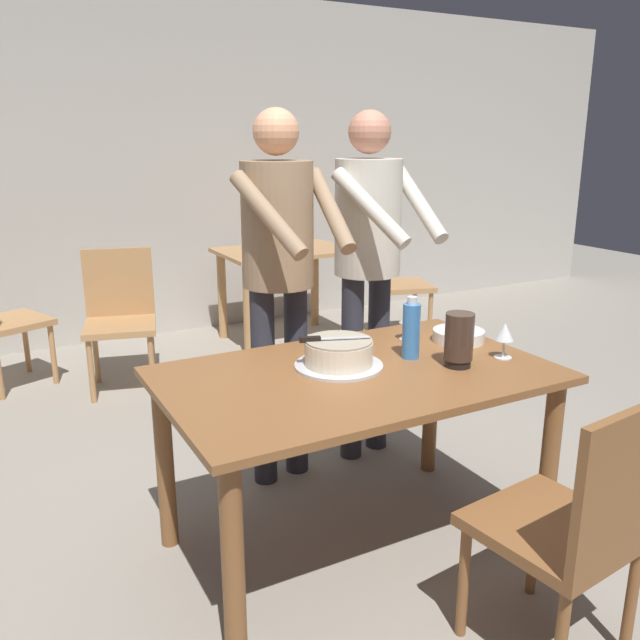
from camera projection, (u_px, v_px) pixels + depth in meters
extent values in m
plane|color=gray|center=(354.00, 545.00, 2.67)|extent=(14.00, 14.00, 0.00)
cube|color=#BCB7AD|center=(134.00, 169.00, 5.17)|extent=(10.00, 0.12, 2.70)
cube|color=brown|center=(357.00, 375.00, 2.47)|extent=(1.46, 0.89, 0.03)
cylinder|color=brown|center=(233.00, 568.00, 1.96)|extent=(0.07, 0.07, 0.72)
cylinder|color=brown|center=(549.00, 467.00, 2.55)|extent=(0.07, 0.07, 0.72)
cylinder|color=brown|center=(165.00, 463.00, 2.59)|extent=(0.07, 0.07, 0.72)
cylinder|color=brown|center=(431.00, 402.00, 3.18)|extent=(0.07, 0.07, 0.72)
cylinder|color=silver|center=(339.00, 366.00, 2.51)|extent=(0.34, 0.34, 0.01)
cylinder|color=beige|center=(339.00, 353.00, 2.50)|extent=(0.26, 0.26, 0.09)
cylinder|color=#A49984|center=(339.00, 341.00, 2.48)|extent=(0.25, 0.25, 0.01)
cube|color=silver|center=(344.00, 338.00, 2.48)|extent=(0.19, 0.09, 0.00)
cube|color=black|center=(310.00, 339.00, 2.47)|extent=(0.08, 0.05, 0.02)
cylinder|color=white|center=(458.00, 340.00, 2.83)|extent=(0.22, 0.22, 0.01)
cylinder|color=white|center=(458.00, 338.00, 2.83)|extent=(0.22, 0.22, 0.01)
cylinder|color=white|center=(458.00, 336.00, 2.82)|extent=(0.22, 0.22, 0.01)
cylinder|color=white|center=(459.00, 333.00, 2.82)|extent=(0.22, 0.22, 0.01)
cylinder|color=white|center=(459.00, 331.00, 2.82)|extent=(0.22, 0.22, 0.01)
cylinder|color=silver|center=(503.00, 357.00, 2.62)|extent=(0.07, 0.07, 0.00)
cylinder|color=silver|center=(503.00, 348.00, 2.61)|extent=(0.01, 0.01, 0.07)
cone|color=silver|center=(505.00, 332.00, 2.59)|extent=(0.08, 0.08, 0.07)
cylinder|color=silver|center=(407.00, 339.00, 2.86)|extent=(0.07, 0.07, 0.00)
cylinder|color=silver|center=(407.00, 331.00, 2.85)|extent=(0.01, 0.01, 0.07)
cone|color=silver|center=(408.00, 315.00, 2.83)|extent=(0.08, 0.08, 0.07)
cylinder|color=#387AC6|center=(411.00, 331.00, 2.59)|extent=(0.07, 0.07, 0.22)
cylinder|color=silver|center=(412.00, 300.00, 2.56)|extent=(0.04, 0.04, 0.03)
cylinder|color=black|center=(458.00, 362.00, 2.52)|extent=(0.10, 0.10, 0.03)
cylinder|color=#3F2D23|center=(459.00, 336.00, 2.49)|extent=(0.11, 0.11, 0.18)
cylinder|color=#2D2D38|center=(296.00, 380.00, 3.15)|extent=(0.11, 0.11, 0.95)
cylinder|color=#2D2D38|center=(264.00, 388.00, 3.05)|extent=(0.11, 0.11, 0.95)
cylinder|color=#997A5B|center=(277.00, 225.00, 2.90)|extent=(0.32, 0.32, 0.55)
sphere|color=tan|center=(276.00, 132.00, 2.79)|extent=(0.20, 0.20, 0.20)
cylinder|color=#997A5B|center=(330.00, 210.00, 2.82)|extent=(0.11, 0.42, 0.34)
cylinder|color=#997A5B|center=(268.00, 214.00, 2.65)|extent=(0.20, 0.41, 0.34)
cylinder|color=#2D2D38|center=(378.00, 362.00, 3.40)|extent=(0.11, 0.11, 0.95)
cylinder|color=#2D2D38|center=(352.00, 369.00, 3.29)|extent=(0.11, 0.11, 0.95)
cylinder|color=beige|center=(368.00, 218.00, 3.15)|extent=(0.32, 0.32, 0.55)
sphere|color=tan|center=(370.00, 132.00, 3.04)|extent=(0.20, 0.20, 0.20)
cylinder|color=beige|center=(419.00, 203.00, 3.08)|extent=(0.08, 0.42, 0.34)
cylinder|color=beige|center=(371.00, 208.00, 2.90)|extent=(0.22, 0.41, 0.34)
cube|color=brown|center=(553.00, 528.00, 2.04)|extent=(0.49, 0.49, 0.04)
cylinder|color=brown|center=(464.00, 581.00, 2.14)|extent=(0.04, 0.04, 0.41)
cylinder|color=brown|center=(535.00, 542.00, 2.34)|extent=(0.04, 0.04, 0.41)
cylinder|color=brown|center=(631.00, 599.00, 2.06)|extent=(0.04, 0.04, 0.41)
cube|color=brown|center=(625.00, 485.00, 1.81)|extent=(0.44, 0.08, 0.45)
cube|color=tan|center=(283.00, 251.00, 5.19)|extent=(1.00, 0.70, 0.03)
cylinder|color=tan|center=(248.00, 311.00, 4.86)|extent=(0.07, 0.07, 0.71)
cylinder|color=tan|center=(347.00, 298.00, 5.25)|extent=(0.07, 0.07, 0.71)
cylinder|color=tan|center=(222.00, 296.00, 5.32)|extent=(0.07, 0.07, 0.71)
cylinder|color=tan|center=(315.00, 285.00, 5.71)|extent=(0.07, 0.07, 0.71)
cube|color=tan|center=(120.00, 326.00, 4.20)|extent=(0.54, 0.54, 0.04)
cylinder|color=tan|center=(152.00, 367.00, 4.13)|extent=(0.04, 0.04, 0.41)
cylinder|color=tan|center=(91.00, 371.00, 4.04)|extent=(0.04, 0.04, 0.41)
cylinder|color=tan|center=(152.00, 349.00, 4.47)|extent=(0.04, 0.04, 0.41)
cylinder|color=tan|center=(96.00, 353.00, 4.38)|extent=(0.04, 0.04, 0.41)
cube|color=tan|center=(119.00, 282.00, 4.32)|extent=(0.43, 0.14, 0.45)
cube|color=tan|center=(402.00, 286.00, 5.33)|extent=(0.54, 0.54, 0.04)
cylinder|color=tan|center=(414.00, 306.00, 5.60)|extent=(0.04, 0.04, 0.41)
cylinder|color=tan|center=(430.00, 317.00, 5.26)|extent=(0.04, 0.04, 0.41)
cylinder|color=tan|center=(373.00, 308.00, 5.52)|extent=(0.04, 0.04, 0.41)
cylinder|color=tan|center=(387.00, 320.00, 5.18)|extent=(0.04, 0.04, 0.41)
cube|color=tan|center=(378.00, 257.00, 5.22)|extent=(0.15, 0.43, 0.45)
cube|color=tan|center=(9.00, 323.00, 4.28)|extent=(0.57, 0.57, 0.04)
cylinder|color=tan|center=(26.00, 344.00, 4.58)|extent=(0.04, 0.04, 0.41)
cylinder|color=tan|center=(53.00, 354.00, 4.36)|extent=(0.04, 0.04, 0.41)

